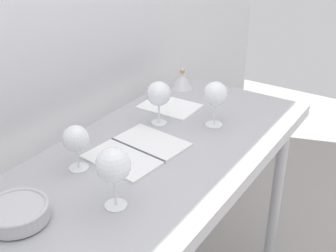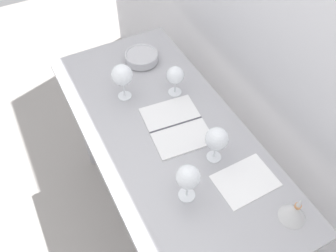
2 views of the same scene
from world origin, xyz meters
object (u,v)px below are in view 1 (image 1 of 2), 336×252
at_px(open_notebook, 137,150).
at_px(tasting_bowl, 17,212).
at_px(wine_glass_near_left, 113,166).
at_px(decanter_funnel, 182,80).
at_px(wine_glass_far_left, 76,140).
at_px(wine_glass_near_right, 215,95).
at_px(wine_glass_far_right, 159,95).
at_px(tasting_sheet_upper, 170,106).

bearing_deg(open_notebook, tasting_bowl, 179.89).
height_order(wine_glass_near_left, decanter_funnel, wine_glass_near_left).
distance_m(wine_glass_far_left, wine_glass_near_right, 0.55).
distance_m(wine_glass_far_left, tasting_bowl, 0.29).
relative_size(wine_glass_far_right, open_notebook, 0.52).
distance_m(wine_glass_near_right, tasting_sheet_upper, 0.27).
distance_m(wine_glass_far_left, wine_glass_far_right, 0.41).
relative_size(tasting_sheet_upper, decanter_funnel, 1.80).
height_order(wine_glass_near_left, open_notebook, wine_glass_near_left).
bearing_deg(wine_glass_near_right, wine_glass_far_right, 118.59).
bearing_deg(wine_glass_far_right, open_notebook, -165.19).
bearing_deg(wine_glass_near_left, wine_glass_near_right, 0.15).
relative_size(wine_glass_far_left, decanter_funnel, 1.18).
xyz_separation_m(wine_glass_near_left, decanter_funnel, (0.85, 0.30, -0.09)).
height_order(wine_glass_far_right, open_notebook, wine_glass_far_right).
bearing_deg(wine_glass_near_left, tasting_bowl, 137.36).
bearing_deg(tasting_sheet_upper, decanter_funnel, 16.32).
relative_size(open_notebook, tasting_sheet_upper, 1.42).
xyz_separation_m(open_notebook, tasting_sheet_upper, (0.37, 0.11, -0.00)).
bearing_deg(tasting_bowl, decanter_funnel, 6.57).
xyz_separation_m(wine_glass_far_left, tasting_sheet_upper, (0.56, 0.01, -0.10)).
bearing_deg(wine_glass_far_left, wine_glass_far_right, -5.15).
xyz_separation_m(wine_glass_far_left, tasting_bowl, (-0.28, -0.04, -0.08)).
height_order(wine_glass_far_left, open_notebook, wine_glass_far_left).
xyz_separation_m(wine_glass_far_left, wine_glass_near_right, (0.51, -0.22, 0.02)).
relative_size(wine_glass_far_right, tasting_bowl, 0.98).
distance_m(wine_glass_far_right, tasting_bowl, 0.69).
distance_m(wine_glass_near_right, open_notebook, 0.37).
bearing_deg(decanter_funnel, open_notebook, -163.49).
height_order(open_notebook, tasting_bowl, tasting_bowl).
distance_m(wine_glass_near_left, tasting_sheet_upper, 0.70).
bearing_deg(wine_glass_far_left, decanter_funnel, 5.64).
bearing_deg(wine_glass_far_left, tasting_sheet_upper, 1.36).
distance_m(open_notebook, decanter_funnel, 0.60).
distance_m(wine_glass_near_left, open_notebook, 0.33).
bearing_deg(tasting_sheet_upper, tasting_bowl, -176.86).
bearing_deg(wine_glass_far_left, open_notebook, -26.69).
relative_size(wine_glass_near_right, open_notebook, 0.54).
bearing_deg(wine_glass_near_right, tasting_sheet_upper, 77.57).
bearing_deg(tasting_bowl, wine_glass_near_right, -12.65).
bearing_deg(wine_glass_near_left, decanter_funnel, 19.41).
height_order(wine_glass_near_left, tasting_bowl, wine_glass_near_left).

